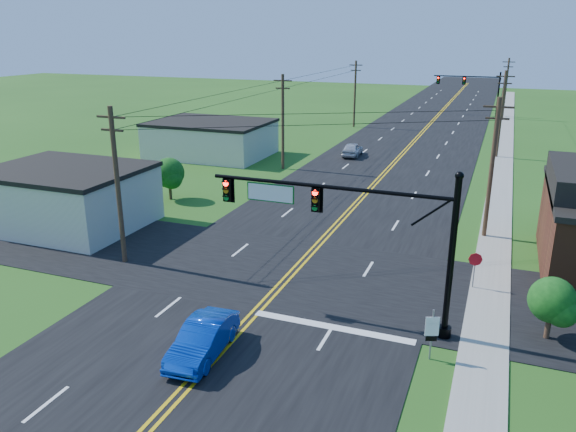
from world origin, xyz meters
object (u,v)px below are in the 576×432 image
at_px(route_sign, 432,331).
at_px(stop_sign, 475,263).
at_px(signal_mast_far, 470,86).
at_px(blue_car, 203,340).
at_px(signal_mast_main, 349,223).

xyz_separation_m(route_sign, stop_sign, (1.18, 7.57, 0.14)).
distance_m(signal_mast_far, blue_car, 77.34).
xyz_separation_m(signal_mast_far, blue_car, (-4.75, -77.10, -3.81)).
distance_m(signal_mast_main, route_sign, 5.73).
relative_size(signal_mast_far, stop_sign, 5.47).
relative_size(signal_mast_far, blue_car, 2.47).
height_order(blue_car, route_sign, route_sign).
relative_size(signal_mast_main, signal_mast_far, 1.03).
relative_size(signal_mast_main, route_sign, 5.03).
bearing_deg(blue_car, route_sign, 14.99).
bearing_deg(stop_sign, route_sign, -109.51).
relative_size(blue_car, route_sign, 1.98).
bearing_deg(route_sign, signal_mast_far, 72.29).
height_order(signal_mast_main, route_sign, signal_mast_main).
bearing_deg(signal_mast_main, signal_mast_far, 89.92).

